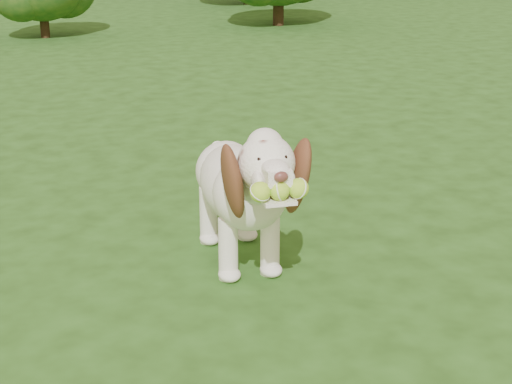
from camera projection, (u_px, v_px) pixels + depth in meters
name	position (u px, v px, depth m)	size (l,w,h in m)	color
ground	(183.00, 334.00, 3.14)	(80.00, 80.00, 0.00)	#1F3F12
dog	(242.00, 184.00, 3.61)	(0.52, 1.19, 0.78)	white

